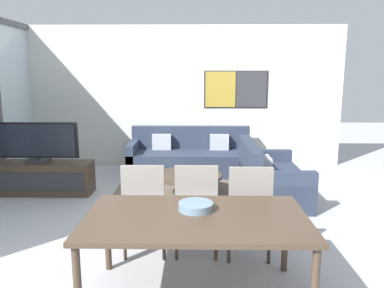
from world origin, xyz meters
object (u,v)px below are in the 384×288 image
(television, at_px, (37,142))
(sofa_main, at_px, (190,158))
(sofa_side, at_px, (267,180))
(dining_chair_centre, at_px, (196,206))
(tv_console, at_px, (40,178))
(dining_chair_left, at_px, (145,205))
(dining_chair_right, at_px, (248,208))
(dining_table, at_px, (196,223))
(fruit_bowl, at_px, (196,206))
(coffee_table, at_px, (189,180))

(television, height_order, sofa_main, television)
(sofa_side, distance_m, dining_chair_centre, 2.15)
(sofa_side, bearing_deg, television, 87.55)
(tv_console, relative_size, dining_chair_left, 1.65)
(sofa_side, distance_m, dining_chair_right, 1.98)
(television, xyz_separation_m, dining_chair_centre, (2.48, -1.99, -0.28))
(sofa_side, relative_size, dining_table, 0.84)
(dining_table, distance_m, dining_chair_right, 0.89)
(television, relative_size, dining_chair_right, 1.29)
(dining_chair_left, xyz_separation_m, dining_chair_centre, (0.53, 0.00, 0.00))
(television, relative_size, sofa_side, 0.83)
(television, distance_m, sofa_side, 3.59)
(sofa_main, relative_size, dining_chair_left, 2.30)
(tv_console, relative_size, fruit_bowl, 5.50)
(sofa_side, xyz_separation_m, dining_chair_left, (-1.60, -1.84, 0.27))
(dining_chair_left, bearing_deg, fruit_bowl, -49.57)
(coffee_table, bearing_deg, sofa_main, 90.00)
(sofa_side, distance_m, fruit_bowl, 2.73)
(dining_chair_right, bearing_deg, tv_console, 145.81)
(fruit_bowl, bearing_deg, television, 133.45)
(dining_chair_centre, xyz_separation_m, dining_chair_right, (0.53, -0.05, 0.00))
(sofa_main, xyz_separation_m, coffee_table, (0.00, -1.41, -0.02))
(dining_table, relative_size, fruit_bowl, 6.11)
(television, bearing_deg, coffee_table, -2.02)
(television, distance_m, coffee_table, 2.42)
(dining_chair_left, distance_m, fruit_bowl, 0.84)
(sofa_main, bearing_deg, dining_chair_left, -96.86)
(tv_console, xyz_separation_m, dining_chair_right, (3.00, -2.04, 0.29))
(dining_chair_left, relative_size, dining_chair_right, 1.00)
(sofa_side, bearing_deg, tv_console, 87.56)
(dining_chair_right, bearing_deg, sofa_main, 101.04)
(dining_chair_centre, bearing_deg, sofa_side, 59.78)
(tv_console, xyz_separation_m, sofa_main, (2.35, 1.32, 0.02))
(coffee_table, bearing_deg, fruit_bowl, -87.15)
(dining_table, bearing_deg, sofa_main, 91.81)
(coffee_table, relative_size, dining_chair_left, 1.03)
(tv_console, xyz_separation_m, dining_table, (2.48, -2.74, 0.42))
(coffee_table, height_order, dining_chair_right, dining_chair_right)
(fruit_bowl, bearing_deg, coffee_table, 92.85)
(sofa_side, xyz_separation_m, dining_chair_centre, (-1.07, -1.84, 0.27))
(coffee_table, xyz_separation_m, dining_chair_left, (-0.40, -1.91, 0.28))
(television, xyz_separation_m, fruit_bowl, (2.47, -2.61, -0.05))
(tv_console, bearing_deg, coffee_table, -2.01)
(dining_chair_right, bearing_deg, dining_chair_left, 177.48)
(sofa_main, bearing_deg, dining_table, -88.19)
(dining_chair_right, xyz_separation_m, fruit_bowl, (-0.53, -0.57, 0.23))
(dining_table, height_order, dining_chair_centre, dining_chair_centre)
(tv_console, height_order, sofa_side, sofa_side)
(dining_table, xyz_separation_m, fruit_bowl, (-0.00, 0.13, 0.10))
(television, relative_size, coffee_table, 1.25)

